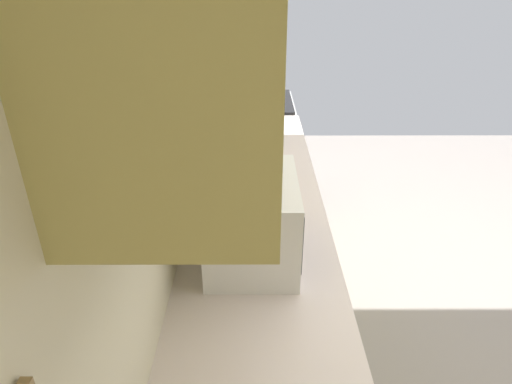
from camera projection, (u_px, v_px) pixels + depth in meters
name	position (u px, v px, depth m)	size (l,w,h in m)	color
ground_plane	(479.00, 341.00, 2.59)	(6.82, 6.82, 0.00)	gray
wall_back	(174.00, 125.00, 1.97)	(4.38, 0.12, 2.64)	beige
counter_run	(257.00, 332.00, 2.03)	(3.48, 0.65, 0.93)	#C4BC63
oven_range	(256.00, 153.00, 3.86)	(0.70, 0.63, 1.11)	#B7BABF
microwave	(252.00, 219.00, 1.69)	(0.47, 0.35, 0.33)	white
bowl	(262.00, 124.00, 3.09)	(0.13, 0.13, 0.05)	#4C8CBF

